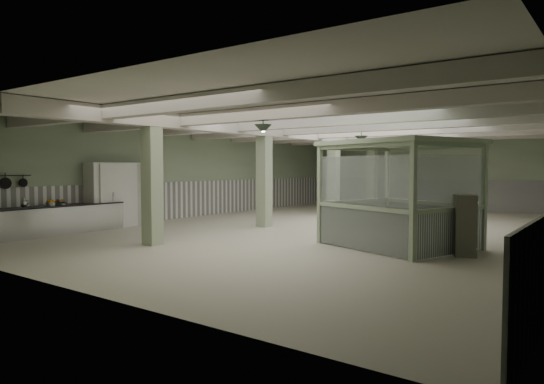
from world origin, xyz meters
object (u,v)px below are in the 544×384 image
Objects in this scene: walkin_cooler at (121,194)px; guard_booth at (398,176)px; filing_cabinet at (464,225)px; prep_counter at (51,220)px.

walkin_cooler is 0.59× the size of guard_booth.
prep_counter is at bearing 176.06° from filing_cabinet.
filing_cabinet is at bearing 6.51° from walkin_cooler.
walkin_cooler is at bearing 163.31° from filing_cabinet.
prep_counter is 11.94m from filing_cabinet.
guard_booth reaches higher than prep_counter.
guard_booth is 2.93× the size of filing_cabinet.
guard_booth reaches higher than walkin_cooler.
prep_counter is 1.12× the size of guard_booth.
guard_booth is at bearing 9.67° from walkin_cooler.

